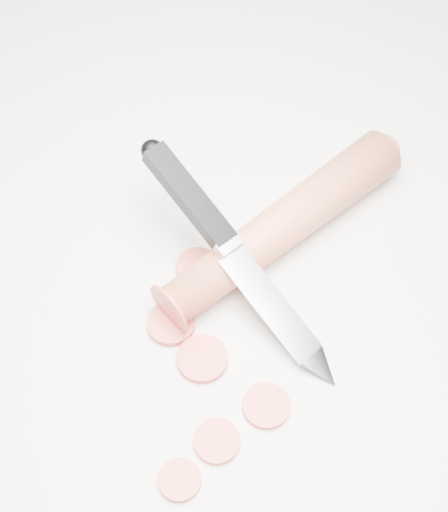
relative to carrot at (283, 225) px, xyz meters
The scene contains 9 objects.
ground 0.08m from the carrot, 70.74° to the right, with size 2.40×2.40×0.00m, color beige.
carrot is the anchor object (origin of this frame).
carrot_slice_0 0.12m from the carrot, 82.24° to the right, with size 0.04×0.04×0.01m, color #C54033.
carrot_slice_1 0.18m from the carrot, 69.00° to the right, with size 0.03×0.03×0.01m, color #C54033.
carrot_slice_2 0.21m from the carrot, 73.33° to the right, with size 0.03×0.03×0.01m, color #C54033.
carrot_slice_3 0.12m from the carrot, 99.77° to the right, with size 0.04×0.04×0.01m, color #C54033.
carrot_slice_4 0.08m from the carrot, 119.66° to the right, with size 0.03×0.03×0.01m, color #C54033.
carrot_slice_5 0.14m from the carrot, 58.66° to the right, with size 0.03×0.03×0.01m, color #C54033.
kitchen_knife 0.06m from the carrot, 90.90° to the right, with size 0.22×0.06×0.08m, color silver, non-canonical shape.
Camera 1 is at (0.14, -0.21, 0.48)m, focal length 50.00 mm.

